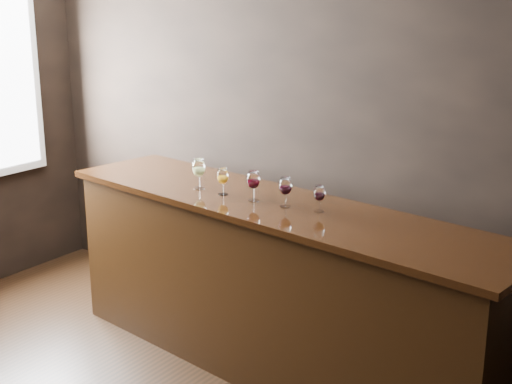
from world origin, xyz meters
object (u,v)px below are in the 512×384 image
Objects in this scene: bar_counter at (275,291)px; glass_white at (199,168)px; glass_red_c at (319,194)px; glass_red_a at (253,180)px; glass_amber at (223,177)px; back_bar_shelf at (281,275)px; glass_red_b at (285,187)px.

glass_white is at bearing -171.66° from bar_counter.
glass_red_a is at bearing -174.97° from glass_red_c.
glass_amber is (-0.40, -0.03, 0.74)m from bar_counter.
glass_white is 0.95m from glass_red_c.
glass_red_b reaches higher than back_bar_shelf.
glass_red_c is at bearing 2.87° from glass_amber.
back_bar_shelf is 10.32× the size of glass_white.
bar_counter is 1.48× the size of back_bar_shelf.
glass_red_b is (0.50, 0.00, 0.01)m from glass_amber.
back_bar_shelf is at bearing 107.15° from glass_red_a.
back_bar_shelf is at bearing 85.22° from glass_amber.
glass_white is at bearing 174.50° from glass_amber.
glass_red_c is (0.23, 0.03, -0.02)m from glass_red_b.
glass_red_b reaches higher than bar_counter.
bar_counter is 0.98m from glass_white.
glass_amber reaches higher than bar_counter.
glass_red_a is 0.24m from glass_red_b.
glass_red_c is at bearing -42.26° from back_bar_shelf.
glass_white is 0.48m from glass_red_a.
glass_red_c is (0.47, 0.04, -0.02)m from glass_red_a.
glass_amber is at bearing 178.87° from glass_red_a.
glass_white is at bearing 178.55° from glass_red_b.
glass_red_b is at bearing -55.46° from back_bar_shelf.
glass_red_a is at bearing -72.85° from back_bar_shelf.
glass_amber is at bearing -94.78° from back_bar_shelf.
glass_red_b reaches higher than glass_amber.
glass_amber is at bearing -167.95° from bar_counter.
glass_white is (-0.28, -0.63, 0.93)m from back_bar_shelf.
back_bar_shelf is at bearing 137.74° from glass_red_c.
glass_amber is 0.89× the size of glass_red_a.
bar_counter is at bearing 4.84° from glass_amber.
glass_amber is at bearing -5.50° from glass_white.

